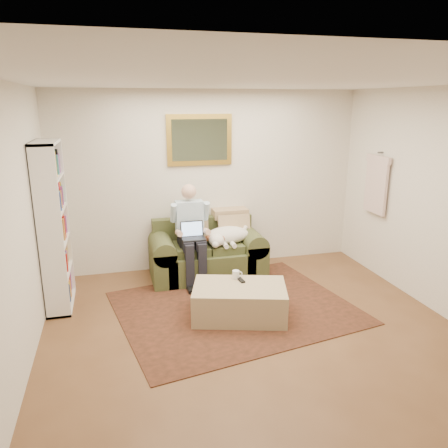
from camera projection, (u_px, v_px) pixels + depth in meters
name	position (u px, v px, depth m)	size (l,w,h in m)	color
room_shell	(256.00, 217.00, 4.42)	(4.51, 5.00, 2.61)	brown
rug	(235.00, 307.00, 5.32)	(2.71, 2.17, 0.01)	black
sofa	(207.00, 257.00, 6.25)	(1.60, 0.81, 0.96)	#49522B
seated_man	(192.00, 235.00, 5.95)	(0.53, 0.75, 1.34)	#8CBBD8
laptop	(193.00, 234.00, 5.88)	(0.31, 0.25, 0.22)	black
sleeping_dog	(228.00, 235.00, 6.15)	(0.66, 0.41, 0.24)	white
ottoman	(239.00, 301.00, 5.05)	(1.06, 0.67, 0.38)	tan
coffee_mug	(236.00, 275.00, 5.20)	(0.08, 0.08, 0.10)	white
tv_remote	(241.00, 280.00, 5.15)	(0.05, 0.15, 0.02)	black
bookshelf	(54.00, 227.00, 5.15)	(0.28, 0.80, 2.00)	white
wall_mirror	(200.00, 140.00, 6.20)	(0.94, 0.04, 0.72)	gold
hanging_shirt	(377.00, 181.00, 6.10)	(0.06, 0.52, 0.90)	beige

